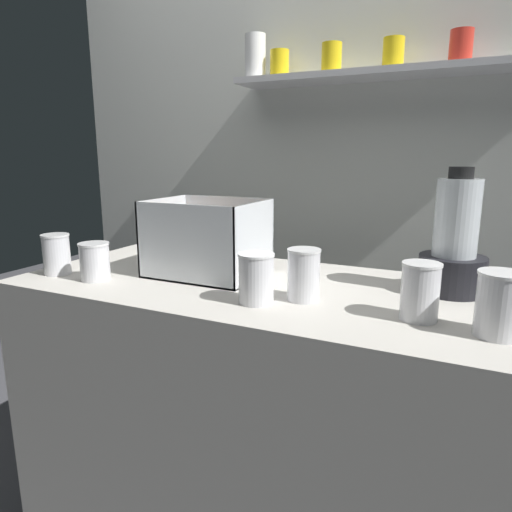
{
  "coord_description": "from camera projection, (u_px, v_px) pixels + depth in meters",
  "views": [
    {
      "loc": [
        0.55,
        -1.15,
        1.26
      ],
      "look_at": [
        0.0,
        0.0,
        0.98
      ],
      "focal_mm": 32.01,
      "sensor_mm": 36.0,
      "label": 1
    }
  ],
  "objects": [
    {
      "name": "carrot_display_bin",
      "position": [
        208.0,
        252.0,
        1.4
      ],
      "size": [
        0.33,
        0.26,
        0.23
      ],
      "color": "white",
      "rests_on": "counter"
    },
    {
      "name": "blender_pitcher",
      "position": [
        454.0,
        247.0,
        1.2
      ],
      "size": [
        0.17,
        0.17,
        0.33
      ],
      "color": "black",
      "rests_on": "counter"
    },
    {
      "name": "back_wall_unit",
      "position": [
        336.0,
        155.0,
        1.91
      ],
      "size": [
        2.6,
        0.24,
        2.5
      ],
      "color": "silver",
      "rests_on": "ground_plane"
    },
    {
      "name": "juice_cup_orange_right",
      "position": [
        304.0,
        278.0,
        1.15
      ],
      "size": [
        0.08,
        0.08,
        0.13
      ],
      "color": "white",
      "rests_on": "counter"
    },
    {
      "name": "juice_cup_mango_far_left",
      "position": [
        57.0,
        256.0,
        1.41
      ],
      "size": [
        0.08,
        0.08,
        0.12
      ],
      "color": "white",
      "rests_on": "counter"
    },
    {
      "name": "juice_cup_mango_left",
      "position": [
        95.0,
        264.0,
        1.34
      ],
      "size": [
        0.09,
        0.09,
        0.11
      ],
      "color": "white",
      "rests_on": "counter"
    },
    {
      "name": "counter",
      "position": [
        256.0,
        422.0,
        1.42
      ],
      "size": [
        1.4,
        0.64,
        0.9
      ],
      "primitive_type": "cube",
      "color": "beige",
      "rests_on": "ground_plane"
    },
    {
      "name": "juice_cup_mango_far_right",
      "position": [
        420.0,
        295.0,
        1.02
      ],
      "size": [
        0.09,
        0.09,
        0.13
      ],
      "color": "white",
      "rests_on": "counter"
    },
    {
      "name": "juice_cup_mango_rightmost",
      "position": [
        499.0,
        308.0,
        0.92
      ],
      "size": [
        0.1,
        0.1,
        0.14
      ],
      "color": "white",
      "rests_on": "counter"
    },
    {
      "name": "juice_cup_carrot_middle",
      "position": [
        256.0,
        281.0,
        1.13
      ],
      "size": [
        0.09,
        0.09,
        0.13
      ],
      "color": "white",
      "rests_on": "counter"
    }
  ]
}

